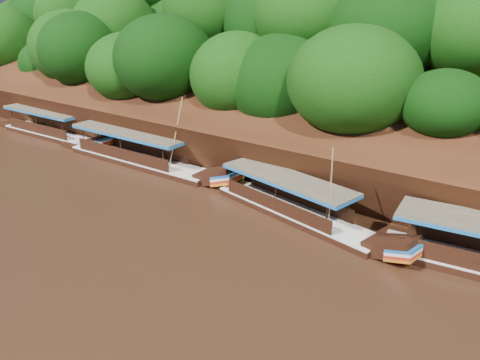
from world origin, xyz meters
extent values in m
plane|color=black|center=(0.00, 0.00, 0.00)|extent=(160.00, 160.00, 0.00)
cube|color=black|center=(0.00, 16.00, 3.50)|extent=(120.00, 16.12, 13.64)
cube|color=black|center=(0.00, 26.00, 0.00)|extent=(120.00, 24.00, 12.00)
ellipsoid|color=#0E400A|center=(-36.00, 14.00, 3.20)|extent=(16.00, 8.00, 6.00)
ellipsoid|color=#0E400A|center=(-30.00, 22.00, 9.00)|extent=(20.00, 10.00, 8.00)
ellipsoid|color=#0E400A|center=(-6.00, 15.00, 3.50)|extent=(18.00, 8.00, 6.40)
ellipsoid|color=#0E400A|center=(0.00, 23.00, 9.20)|extent=(24.00, 11.00, 8.40)
cube|color=black|center=(0.36, 7.23, 0.00)|extent=(11.52, 4.26, 0.85)
cube|color=silver|center=(0.36, 7.23, 0.41)|extent=(11.53, 4.32, 0.09)
cube|color=black|center=(6.61, 5.98, 0.66)|extent=(2.94, 2.05, 1.60)
cube|color=#1A60A9|center=(7.31, 5.84, 0.94)|extent=(1.68, 1.86, 0.58)
cube|color=#AD2913|center=(7.31, 5.84, 0.62)|extent=(1.68, 1.86, 0.58)
cube|color=brown|center=(-0.34, 7.37, 2.28)|extent=(9.17, 4.08, 0.11)
cube|color=#1A60A9|center=(-0.34, 7.37, 2.16)|extent=(9.17, 4.08, 0.17)
cylinder|color=tan|center=(3.03, 6.12, 2.84)|extent=(0.41, 0.94, 4.75)
cube|color=black|center=(-14.26, 8.28, 0.00)|extent=(13.79, 2.57, 0.94)
cube|color=silver|center=(-14.26, 8.28, 0.45)|extent=(13.79, 2.64, 0.10)
cube|color=black|center=(-6.53, 8.44, 0.73)|extent=(3.27, 1.78, 1.85)
cube|color=#1A60A9|center=(-5.67, 8.46, 1.04)|extent=(1.72, 1.82, 0.69)
cube|color=#AD2913|center=(-5.67, 8.46, 0.69)|extent=(1.72, 1.82, 0.69)
cube|color=brown|center=(-15.12, 8.26, 2.51)|extent=(10.82, 2.86, 0.12)
cube|color=#1A60A9|center=(-15.12, 8.26, 2.39)|extent=(10.82, 2.86, 0.19)
cylinder|color=tan|center=(-10.09, 8.16, 3.18)|extent=(1.38, 0.42, 5.27)
cube|color=black|center=(-26.71, 8.73, 0.00)|extent=(11.99, 2.71, 0.92)
cube|color=silver|center=(-26.71, 8.73, 0.44)|extent=(11.99, 2.77, 0.10)
cube|color=black|center=(-20.01, 8.98, 0.72)|extent=(2.90, 1.80, 1.71)
cube|color=#1A60A9|center=(-19.27, 9.01, 1.03)|extent=(1.53, 1.82, 0.62)
cube|color=#AD2913|center=(-19.27, 9.01, 0.68)|extent=(1.53, 1.82, 0.62)
cube|color=brown|center=(-27.45, 8.70, 2.48)|extent=(9.42, 2.95, 0.12)
cube|color=#1A60A9|center=(-27.45, 8.70, 2.35)|extent=(9.42, 2.95, 0.18)
cone|color=#295E17|center=(-27.95, 9.76, 0.96)|extent=(1.50, 1.50, 1.91)
cone|color=#295E17|center=(-20.77, 9.63, 0.79)|extent=(1.50, 1.50, 1.59)
cone|color=#295E17|center=(-11.80, 10.09, 1.05)|extent=(1.50, 1.50, 2.09)
cone|color=#295E17|center=(-5.08, 9.13, 0.68)|extent=(1.50, 1.50, 1.36)
cone|color=#295E17|center=(1.22, 10.00, 0.96)|extent=(1.50, 1.50, 1.92)
cone|color=#295E17|center=(7.82, 9.28, 1.01)|extent=(1.50, 1.50, 2.01)
camera|label=1|loc=(12.70, -14.84, 12.07)|focal=35.00mm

